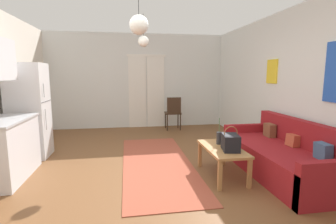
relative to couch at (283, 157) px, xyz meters
The scene contains 13 objects.
ground_plane 2.06m from the couch, behind, with size 5.52×8.15×0.10m, color brown.
wall_back 4.52m from the couch, 117.39° to the left, with size 5.12×0.13×2.64m.
wall_right 1.16m from the couch, ahead, with size 0.12×7.75×2.64m.
area_rug 2.03m from the couch, 157.57° to the left, with size 1.15×3.19×0.01m, color #9E4733.
couch is the anchor object (origin of this frame).
coffee_table 0.97m from the couch, behind, with size 0.50×0.98×0.44m.
bamboo_vase 1.02m from the couch, 165.45° to the left, with size 0.08×0.08×0.41m.
handbag 0.96m from the couch, behind, with size 0.28×0.35×0.35m.
refrigerator 4.41m from the couch, 159.91° to the left, with size 0.64×0.58×1.72m.
kitchen_counter 4.18m from the couch, behind, with size 0.58×1.18×2.04m.
accent_chair 3.50m from the couch, 108.31° to the left, with size 0.43×0.41×0.90m.
pendant_lamp_near 2.88m from the couch, behind, with size 0.25×0.25×0.61m.
pendant_lamp_far 3.17m from the couch, 141.62° to the left, with size 0.21×0.21×0.61m.
Camera 1 is at (-0.32, -3.45, 1.52)m, focal length 26.94 mm.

